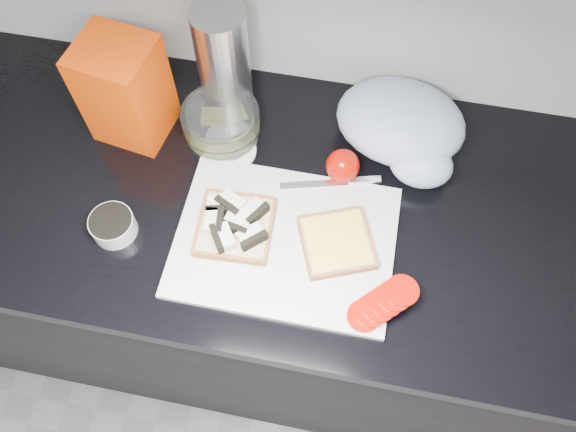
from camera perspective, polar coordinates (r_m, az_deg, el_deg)
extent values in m
cube|color=black|center=(1.52, -2.07, -6.49)|extent=(3.50, 0.60, 0.86)
cube|color=black|center=(1.11, -2.81, 2.10)|extent=(3.50, 0.64, 0.04)
cube|color=silver|center=(1.03, -0.32, -2.59)|extent=(0.40, 0.30, 0.01)
cube|color=#CBB58F|center=(1.03, -5.38, -1.08)|extent=(0.14, 0.14, 0.02)
cube|color=silver|center=(1.04, -6.92, 1.23)|extent=(0.05, 0.04, 0.02)
cube|color=black|center=(1.04, -6.92, 1.23)|extent=(0.05, 0.02, 0.02)
cube|color=silver|center=(1.04, -5.68, 1.44)|extent=(0.05, 0.05, 0.02)
cube|color=black|center=(1.04, -5.68, 1.44)|extent=(0.05, 0.03, 0.02)
cube|color=silver|center=(1.03, -3.65, 0.57)|extent=(0.05, 0.05, 0.02)
cube|color=black|center=(1.03, -3.65, 0.57)|extent=(0.04, 0.05, 0.02)
cube|color=silver|center=(1.02, -7.69, -0.50)|extent=(0.03, 0.05, 0.02)
cube|color=black|center=(1.02, -7.69, -0.50)|extent=(0.02, 0.05, 0.02)
cube|color=silver|center=(1.02, -5.15, -0.66)|extent=(0.05, 0.04, 0.02)
cube|color=black|center=(1.02, -5.15, -0.66)|extent=(0.05, 0.02, 0.02)
cube|color=silver|center=(1.00, -3.84, -1.92)|extent=(0.05, 0.05, 0.02)
cube|color=black|center=(1.00, -3.84, -1.92)|extent=(0.05, 0.04, 0.02)
cube|color=silver|center=(1.00, -6.47, -2.07)|extent=(0.05, 0.05, 0.02)
cube|color=black|center=(1.00, -6.47, -2.07)|extent=(0.04, 0.05, 0.02)
cube|color=#CBB58F|center=(1.02, 4.97, -2.71)|extent=(0.16, 0.16, 0.02)
cube|color=yellow|center=(1.01, 5.01, -2.48)|extent=(0.14, 0.14, 0.00)
cylinder|color=#A80D03|center=(0.98, 7.68, -10.05)|extent=(0.06, 0.06, 0.01)
cylinder|color=#A80D03|center=(0.98, 8.45, -9.53)|extent=(0.07, 0.07, 0.01)
cylinder|color=#A80D03|center=(0.98, 9.22, -9.01)|extent=(0.08, 0.08, 0.01)
cylinder|color=#A80D03|center=(0.98, 9.99, -8.49)|extent=(0.08, 0.08, 0.01)
cylinder|color=#A80D03|center=(0.98, 10.75, -7.96)|extent=(0.08, 0.08, 0.01)
cylinder|color=#A80D03|center=(0.98, 11.51, -7.44)|extent=(0.08, 0.08, 0.01)
cube|color=silver|center=(1.08, 2.66, 3.25)|extent=(0.13, 0.05, 0.00)
cube|color=silver|center=(1.09, 7.84, 3.63)|extent=(0.06, 0.03, 0.01)
cylinder|color=#AAAFB0|center=(1.08, -17.34, -0.95)|extent=(0.08, 0.08, 0.04)
cylinder|color=black|center=(1.07, -17.58, -0.53)|extent=(0.08, 0.08, 0.01)
cylinder|color=silver|center=(1.14, -5.74, 6.60)|extent=(0.12, 0.12, 0.01)
cylinder|color=silver|center=(1.15, -6.80, 9.38)|extent=(0.16, 0.16, 0.07)
cube|color=yellow|center=(1.15, -7.44, 9.28)|extent=(0.05, 0.04, 0.03)
cube|color=#E0DB86|center=(1.16, -5.49, 9.28)|extent=(0.07, 0.06, 0.01)
cube|color=red|center=(1.14, -16.20, 12.16)|extent=(0.16, 0.15, 0.22)
cylinder|color=#AAAAAF|center=(1.13, -6.54, 15.21)|extent=(0.10, 0.10, 0.25)
ellipsoid|color=#AAB6D1|center=(1.14, 11.35, 9.42)|extent=(0.28, 0.24, 0.11)
ellipsoid|color=#AAB6D1|center=(1.11, 13.35, 5.20)|extent=(0.14, 0.12, 0.08)
sphere|color=#A80D03|center=(1.09, 5.58, 5.11)|extent=(0.07, 0.07, 0.07)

